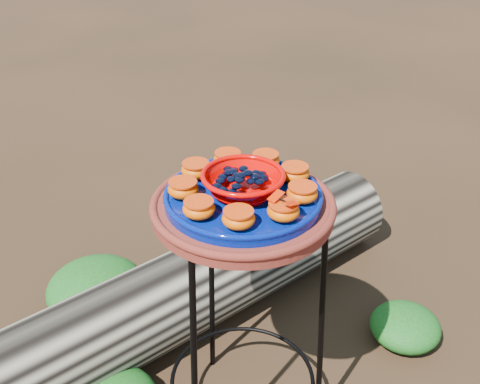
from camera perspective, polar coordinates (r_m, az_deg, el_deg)
name	(u,v)px	position (r m, az deg, el deg)	size (l,w,h in m)	color
plant_stand	(243,325)	(1.63, 0.25, -12.54)	(0.44, 0.44, 0.70)	black
terracotta_saucer	(243,208)	(1.41, 0.28, -1.57)	(0.43, 0.43, 0.03)	#5D150E
cobalt_plate	(243,198)	(1.39, 0.29, -0.55)	(0.36, 0.36, 0.02)	#050254
red_bowl	(243,184)	(1.37, 0.29, 0.79)	(0.18, 0.18, 0.05)	#D30200
glass_gems	(243,169)	(1.35, 0.30, 2.17)	(0.14, 0.14, 0.02)	black
orange_half_0	(283,211)	(1.29, 4.13, -1.80)	(0.07, 0.07, 0.04)	#D04400
orange_half_1	(302,193)	(1.35, 5.92, -0.13)	(0.07, 0.07, 0.04)	#D04400
orange_half_2	(295,173)	(1.43, 5.21, 1.77)	(0.07, 0.07, 0.04)	#D04400
orange_half_3	(266,161)	(1.48, 2.44, 3.00)	(0.07, 0.07, 0.04)	#D04400
orange_half_4	(228,159)	(1.49, -1.16, 3.12)	(0.07, 0.07, 0.04)	#D04400
orange_half_5	(196,170)	(1.45, -4.21, 2.11)	(0.07, 0.07, 0.04)	#D04400
orange_half_6	(183,189)	(1.37, -5.41, 0.29)	(0.07, 0.07, 0.04)	#D04400
orange_half_7	(199,209)	(1.29, -3.92, -1.60)	(0.07, 0.07, 0.04)	#D04400
orange_half_8	(239,219)	(1.26, -0.14, -2.53)	(0.07, 0.07, 0.04)	#D04400
butterfly	(284,200)	(1.27, 4.17, -0.80)	(0.08, 0.05, 0.01)	red
driftwood_log	(205,282)	(2.09, -3.35, -8.49)	(1.56, 0.41, 0.29)	black
foliage_right	(405,326)	(2.13, 15.41, -12.11)	(0.24, 0.24, 0.12)	#0F4112
foliage_back	(96,288)	(2.22, -13.48, -8.82)	(0.35, 0.35, 0.18)	#0F4112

